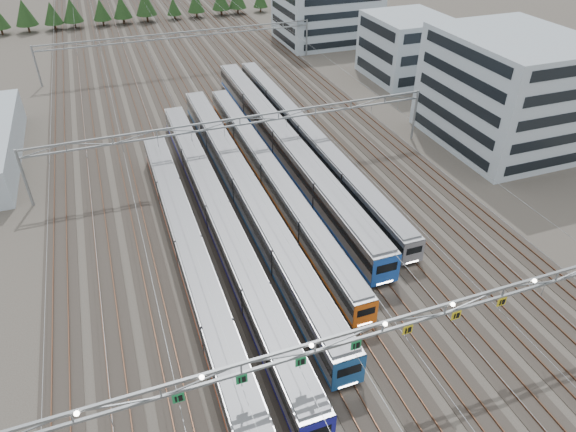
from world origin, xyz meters
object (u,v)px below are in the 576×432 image
object	(u,v)px
train_f	(306,134)
depot_bldg_mid	(406,47)
train_a	(190,252)
gantry_mid	(240,128)
train_b	(219,216)
gantry_near	(383,330)
train_d	(270,173)
depot_bldg_south	(508,91)
gantry_far	(180,39)
train_c	(244,189)
depot_bldg_north	(327,14)
train_e	(283,142)

from	to	relation	value
train_f	depot_bldg_mid	world-z (taller)	depot_bldg_mid
train_a	gantry_mid	bearing A→B (deg)	59.68
train_b	gantry_near	world-z (taller)	gantry_near
train_f	gantry_mid	distance (m)	12.62
train_d	train_b	bearing A→B (deg)	-139.03
train_a	train_f	size ratio (longest dim) A/B	0.82
gantry_near	depot_bldg_south	size ratio (longest dim) A/B	2.56
gantry_far	gantry_near	bearing A→B (deg)	-90.03
train_c	train_d	bearing A→B (deg)	35.61
train_c	train_f	world-z (taller)	train_c
gantry_mid	depot_bldg_north	size ratio (longest dim) A/B	2.56
train_d	depot_bldg_north	distance (m)	69.58
train_b	train_a	bearing A→B (deg)	-128.89
gantry_mid	depot_bldg_mid	bearing A→B (deg)	31.48
train_d	gantry_near	bearing A→B (deg)	-93.83
depot_bldg_north	depot_bldg_south	bearing A→B (deg)	-86.96
gantry_near	depot_bldg_mid	distance (m)	77.52
depot_bldg_south	depot_bldg_mid	distance (m)	30.84
depot_bldg_south	train_d	bearing A→B (deg)	-179.27
train_b	depot_bldg_north	size ratio (longest dim) A/B	2.73
depot_bldg_mid	depot_bldg_north	bearing A→B (deg)	98.98
train_a	train_f	world-z (taller)	train_a
train_b	depot_bldg_south	distance (m)	47.89
depot_bldg_north	train_e	bearing A→B (deg)	-119.68
train_b	train_d	world-z (taller)	train_b
train_a	train_d	distance (m)	19.02
train_e	gantry_mid	bearing A→B (deg)	-167.03
gantry_far	depot_bldg_south	bearing A→B (deg)	-51.52
gantry_mid	depot_bldg_south	distance (m)	40.42
train_d	gantry_mid	bearing A→B (deg)	111.06
train_d	depot_bldg_south	xyz separation A→B (m)	(37.77, 0.48, 6.32)
train_e	train_f	xyz separation A→B (m)	(4.50, 2.03, -0.39)
train_d	gantry_near	size ratio (longest dim) A/B	1.00
train_a	train_e	xyz separation A→B (m)	(18.00, 20.79, 0.16)
gantry_mid	depot_bldg_north	world-z (taller)	depot_bldg_north
gantry_far	depot_bldg_mid	xyz separation A→B (m)	(41.43, -19.64, -0.37)
train_e	depot_bldg_mid	xyz separation A→B (m)	(34.68, 23.81, 3.68)
train_f	depot_bldg_mid	distance (m)	37.44
train_b	depot_bldg_north	bearing A→B (deg)	57.34
train_e	gantry_near	distance (m)	42.49
train_b	gantry_mid	xyz separation A→B (m)	(6.75, 13.66, 4.25)
gantry_near	depot_bldg_south	xyz separation A→B (m)	(40.07, 34.76, 1.13)
train_b	train_c	size ratio (longest dim) A/B	0.98
depot_bldg_mid	train_c	bearing A→B (deg)	-141.75
train_e	depot_bldg_mid	bearing A→B (deg)	34.47
train_a	train_f	bearing A→B (deg)	45.41
train_f	gantry_far	size ratio (longest dim) A/B	1.11
depot_bldg_south	depot_bldg_mid	size ratio (longest dim) A/B	1.38
train_f	gantry_far	xyz separation A→B (m)	(-11.25, 41.41, 4.44)
train_c	train_d	world-z (taller)	train_c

